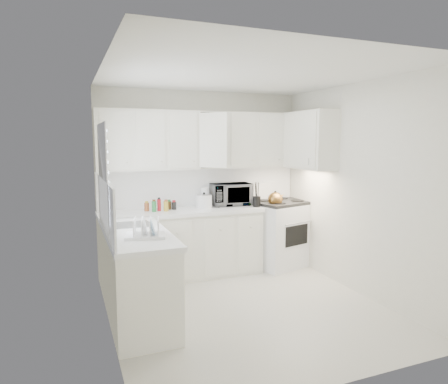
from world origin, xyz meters
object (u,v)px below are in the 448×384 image
rice_cooker (204,200)px  utensil_crock (257,194)px  microwave (230,192)px  stove (280,224)px  dish_rack (145,226)px  tea_kettle (275,198)px

rice_cooker → utensil_crock: utensil_crock is taller
microwave → rice_cooker: microwave is taller
microwave → rice_cooker: 0.47m
utensil_crock → rice_cooker: bearing=165.6°
stove → rice_cooker: stove is taller
microwave → dish_rack: (-1.54, -1.53, -0.09)m
dish_rack → stove: bearing=44.0°
stove → utensil_crock: (-0.46, -0.12, 0.50)m
rice_cooker → dish_rack: (-1.09, -1.42, -0.00)m
tea_kettle → utensil_crock: bearing=166.7°
microwave → rice_cooker: bearing=-163.4°
stove → rice_cooker: 1.27m
utensil_crock → dish_rack: 2.20m
microwave → rice_cooker: (-0.45, -0.11, -0.09)m
tea_kettle → dish_rack: size_ratio=0.69×
tea_kettle → utensil_crock: 0.29m
dish_rack → microwave: bearing=58.3°
microwave → tea_kettle: bearing=-28.7°
stove → tea_kettle: size_ratio=4.76×
microwave → utensil_crock: 0.42m
microwave → dish_rack: bearing=-132.6°
tea_kettle → microwave: microwave is taller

